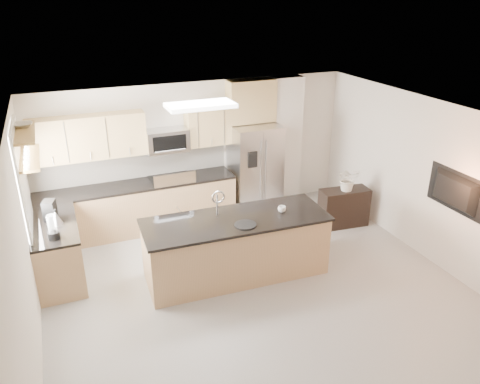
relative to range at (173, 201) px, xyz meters
name	(u,v)px	position (x,y,z in m)	size (l,w,h in m)	color
floor	(267,304)	(0.60, -2.92, -0.47)	(6.50, 6.50, 0.00)	#9A9893
ceiling	(272,127)	(0.60, -2.92, 2.13)	(6.00, 6.50, 0.02)	white
wall_back	(196,150)	(0.60, 0.33, 0.83)	(6.00, 0.02, 2.60)	beige
wall_left	(22,271)	(-2.40, -2.92, 0.83)	(0.02, 6.50, 2.60)	beige
wall_right	(446,189)	(3.60, -2.92, 0.83)	(0.02, 6.50, 2.60)	beige
back_counter	(139,207)	(-0.63, 0.01, 0.00)	(3.55, 0.66, 1.44)	tan
left_counter	(58,251)	(-2.07, -1.07, -0.01)	(0.66, 1.50, 0.92)	tan
range	(173,201)	(0.00, 0.00, 0.00)	(0.76, 0.64, 1.14)	black
upper_cabinets	(126,133)	(-0.70, 0.16, 1.35)	(3.50, 0.33, 0.75)	tan
microwave	(167,140)	(0.00, 0.12, 1.16)	(0.76, 0.40, 0.40)	#B8B8BB
refrigerator	(255,170)	(1.66, -0.05, 0.42)	(0.92, 0.78, 1.78)	#B8B8BB
partition_column	(285,142)	(2.42, 0.18, 0.83)	(0.60, 0.30, 2.60)	silver
window	(22,181)	(-2.38, -1.07, 1.18)	(0.04, 1.15, 1.65)	white
shelf_lower	(28,158)	(-2.25, -0.97, 1.48)	(0.30, 1.20, 0.04)	olive
shelf_upper	(23,133)	(-2.25, -0.97, 1.85)	(0.30, 1.20, 0.04)	olive
ceiling_fixture	(200,105)	(0.20, -1.32, 2.09)	(1.00, 0.50, 0.06)	white
island	(236,247)	(0.47, -2.03, 0.01)	(2.85, 1.13, 1.39)	tan
credenza	(344,207)	(2.96, -1.25, -0.11)	(0.91, 0.38, 0.73)	black
cup	(282,209)	(1.21, -2.08, 0.55)	(0.12, 0.12, 0.10)	white
platter	(245,225)	(0.52, -2.28, 0.51)	(0.32, 0.32, 0.02)	black
blender	(53,229)	(-2.07, -1.56, 0.61)	(0.16, 0.16, 0.37)	black
kettle	(56,218)	(-2.02, -1.10, 0.55)	(0.19, 0.19, 0.24)	#B8B8BB
coffee_maker	(50,211)	(-2.09, -0.91, 0.60)	(0.22, 0.24, 0.31)	black
bowl	(23,125)	(-2.25, -0.76, 1.91)	(0.34, 0.34, 0.08)	#B8B8BB
flower_vase	(349,173)	(2.97, -1.28, 0.59)	(0.61, 0.53, 0.68)	silver
television	(452,192)	(3.51, -3.12, 0.88)	(1.08, 0.14, 0.62)	black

